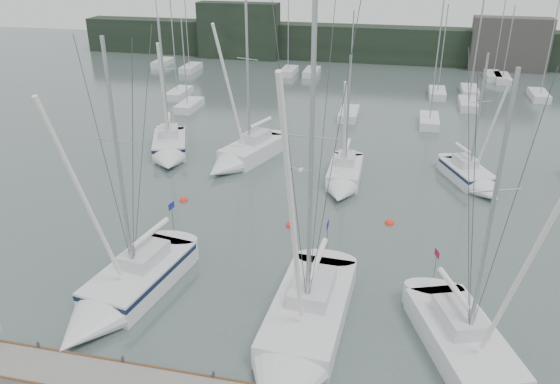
{
  "coord_description": "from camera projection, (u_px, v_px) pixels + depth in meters",
  "views": [
    {
      "loc": [
        4.34,
        -19.86,
        16.57
      ],
      "look_at": [
        -1.28,
        5.0,
        4.64
      ],
      "focal_mm": 35.0,
      "sensor_mm": 36.0,
      "label": 1
    }
  ],
  "objects": [
    {
      "name": "sailboat_mid_a",
      "position": [
        169.0,
        150.0,
        45.01
      ],
      "size": [
        5.31,
        8.17,
        11.84
      ],
      "rotation": [
        0.0,
        0.0,
        0.37
      ],
      "color": "silver",
      "rests_on": "ground"
    },
    {
      "name": "buoy_c",
      "position": [
        184.0,
        201.0,
        37.81
      ],
      "size": [
        0.56,
        0.56,
        0.56
      ],
      "primitive_type": "sphere",
      "color": "#FB2E16",
      "rests_on": "ground"
    },
    {
      "name": "far_building_right",
      "position": [
        510.0,
        44.0,
        73.36
      ],
      "size": [
        10.0,
        3.0,
        7.0
      ],
      "primitive_type": "cube",
      "color": "#3F3D3A",
      "rests_on": "ground"
    },
    {
      "name": "sailboat_near_center",
      "position": [
        298.0,
        345.0,
        23.6
      ],
      "size": [
        3.78,
        11.52,
        16.07
      ],
      "rotation": [
        0.0,
        0.0,
        -0.04
      ],
      "color": "silver",
      "rests_on": "ground"
    },
    {
      "name": "sailboat_near_right",
      "position": [
        483.0,
        374.0,
        22.08
      ],
      "size": [
        6.02,
        9.78,
        13.62
      ],
      "rotation": [
        0.0,
        0.0,
        0.36
      ],
      "color": "silver",
      "rests_on": "ground"
    },
    {
      "name": "ground",
      "position": [
        283.0,
        329.0,
        25.44
      ],
      "size": [
        160.0,
        160.0,
        0.0
      ],
      "primitive_type": "plane",
      "color": "#4D5E5D",
      "rests_on": "ground"
    },
    {
      "name": "sailboat_near_left",
      "position": [
        119.0,
        295.0,
        26.82
      ],
      "size": [
        4.41,
        9.76,
        13.89
      ],
      "rotation": [
        0.0,
        0.0,
        -0.16
      ],
      "color": "silver",
      "rests_on": "ground"
    },
    {
      "name": "buoy_a",
      "position": [
        291.0,
        226.0,
        34.5
      ],
      "size": [
        0.61,
        0.61,
        0.61
      ],
      "primitive_type": "sphere",
      "color": "#FB2E16",
      "rests_on": "ground"
    },
    {
      "name": "far_building_left",
      "position": [
        239.0,
        31.0,
        80.74
      ],
      "size": [
        12.0,
        3.0,
        8.0
      ],
      "primitive_type": "cube",
      "color": "black",
      "rests_on": "ground"
    },
    {
      "name": "sailboat_mid_b",
      "position": [
        241.0,
        157.0,
        43.69
      ],
      "size": [
        5.41,
        9.19,
        13.64
      ],
      "rotation": [
        0.0,
        0.0,
        -0.33
      ],
      "color": "silver",
      "rests_on": "ground"
    },
    {
      "name": "sailboat_mid_c",
      "position": [
        343.0,
        180.0,
        39.73
      ],
      "size": [
        2.43,
        7.38,
        10.07
      ],
      "rotation": [
        0.0,
        0.0,
        0.02
      ],
      "color": "silver",
      "rests_on": "ground"
    },
    {
      "name": "mast_forest",
      "position": [
        417.0,
        91.0,
        62.79
      ],
      "size": [
        60.4,
        25.9,
        14.9
      ],
      "color": "silver",
      "rests_on": "ground"
    },
    {
      "name": "seagull",
      "position": [
        301.0,
        170.0,
        22.53
      ],
      "size": [
        0.9,
        0.43,
        0.18
      ],
      "rotation": [
        0.0,
        0.0,
        -0.24
      ],
      "color": "white",
      "rests_on": "ground"
    },
    {
      "name": "buoy_b",
      "position": [
        389.0,
        223.0,
        34.81
      ],
      "size": [
        0.59,
        0.59,
        0.59
      ],
      "primitive_type": "sphere",
      "color": "#FB2E16",
      "rests_on": "ground"
    },
    {
      "name": "sailboat_mid_d",
      "position": [
        475.0,
        180.0,
        39.73
      ],
      "size": [
        4.79,
        7.02,
        10.28
      ],
      "rotation": [
        0.0,
        0.0,
        0.41
      ],
      "color": "silver",
      "rests_on": "ground"
    },
    {
      "name": "far_treeline",
      "position": [
        375.0,
        44.0,
        79.15
      ],
      "size": [
        90.0,
        4.0,
        5.0
      ],
      "primitive_type": "cube",
      "color": "black",
      "rests_on": "ground"
    }
  ]
}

